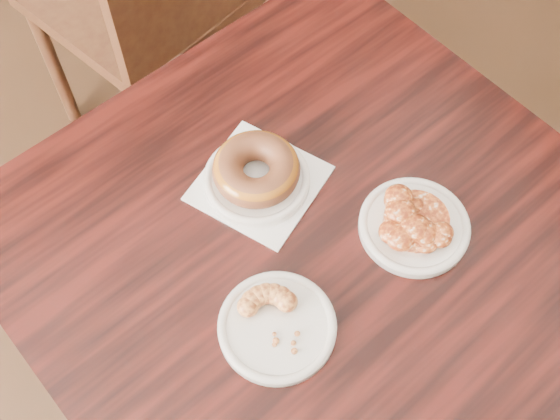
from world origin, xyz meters
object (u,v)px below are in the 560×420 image
glazed_donut (256,169)px  cruller_fragment (277,322)px  cafe_table (310,333)px  apple_fritter (416,219)px

glazed_donut → cruller_fragment: bearing=-110.2°
cafe_table → apple_fritter: 0.42m
apple_fritter → cruller_fragment: (-0.24, -0.04, -0.00)m
cafe_table → glazed_donut: 0.43m
cafe_table → apple_fritter: size_ratio=6.30×
cruller_fragment → apple_fritter: bearing=10.0°
cafe_table → apple_fritter: bearing=-33.6°
glazed_donut → apple_fritter: bearing=-46.5°
cafe_table → cruller_fragment: cruller_fragment is taller
glazed_donut → apple_fritter: size_ratio=0.99×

